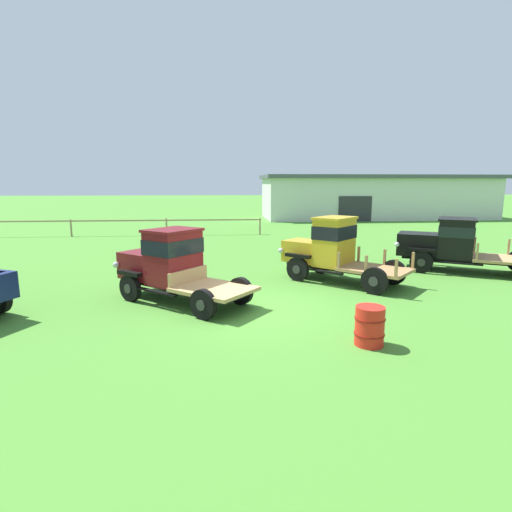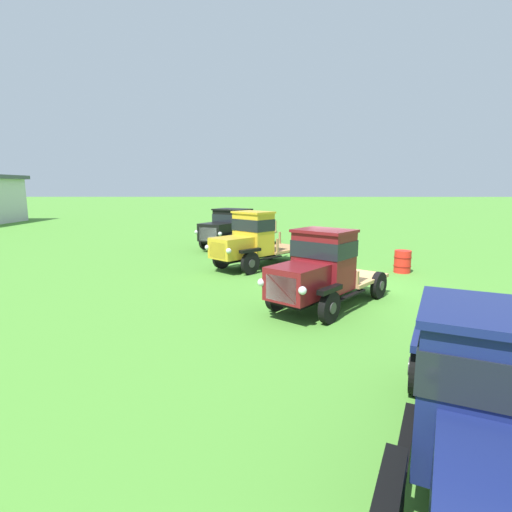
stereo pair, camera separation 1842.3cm
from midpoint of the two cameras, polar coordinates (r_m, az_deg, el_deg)
name	(u,v)px [view 1 (the left image)]	position (r m, az deg, el deg)	size (l,w,h in m)	color
ground_plane	(254,309)	(8.80, 52.33, -16.92)	(240.00, 240.00, 0.00)	#47842D
farm_shed	(375,197)	(40.69, 28.43, 7.31)	(23.61, 8.46, 4.42)	silver
paddock_fence	(121,223)	(21.39, -6.90, 3.36)	(19.33, 0.45, 1.16)	#997F60
vintage_truck_second_in_line	(170,264)	(7.31, 34.80, -10.08)	(4.56, 4.14, 2.20)	black
vintage_truck_midrow_center	(331,249)	(12.65, 48.51, -3.49)	(4.43, 4.35, 2.36)	black
vintage_truck_far_side	(451,243)	(17.79, 55.68, -1.64)	(5.71, 4.41, 2.17)	black
oil_drum_beside_row	(370,326)	(9.91, 74.49, -15.09)	(0.67, 0.67, 0.88)	red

